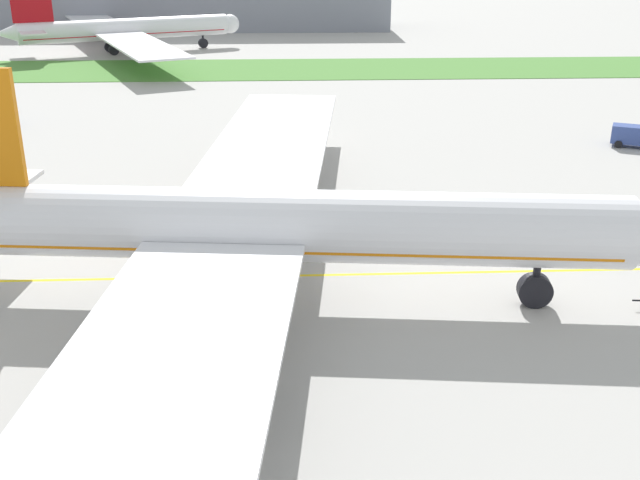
# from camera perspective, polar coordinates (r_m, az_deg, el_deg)

# --- Properties ---
(ground_plane) EXTENTS (600.00, 600.00, 0.00)m
(ground_plane) POSITION_cam_1_polar(r_m,az_deg,el_deg) (55.78, -4.94, -3.72)
(ground_plane) COLOR #ADAAA5
(ground_plane) RESTS_ON ground
(apron_taxi_line) EXTENTS (280.00, 0.36, 0.01)m
(apron_taxi_line) POSITION_cam_1_polar(r_m,az_deg,el_deg) (57.88, -4.85, -2.71)
(apron_taxi_line) COLOR yellow
(apron_taxi_line) RESTS_ON ground
(grass_median_strip) EXTENTS (320.00, 24.00, 0.10)m
(grass_median_strip) POSITION_cam_1_polar(r_m,az_deg,el_deg) (147.86, -3.61, 12.60)
(grass_median_strip) COLOR #4C8438
(grass_median_strip) RESTS_ON ground
(airliner_foreground) EXTENTS (57.69, 93.93, 16.02)m
(airliner_foreground) POSITION_cam_1_polar(r_m,az_deg,el_deg) (52.39, -5.20, 1.01)
(airliner_foreground) COLOR white
(airliner_foreground) RESTS_ON ground
(ground_crew_marshaller_front) EXTENTS (0.40, 0.50, 1.57)m
(ground_crew_marshaller_front) POSITION_cam_1_polar(r_m,az_deg,el_deg) (57.11, -6.72, -2.10)
(ground_crew_marshaller_front) COLOR black
(ground_crew_marshaller_front) RESTS_ON ground
(service_truck_baggage_loader) EXTENTS (5.63, 4.24, 2.57)m
(service_truck_baggage_loader) POSITION_cam_1_polar(r_m,az_deg,el_deg) (99.91, 22.40, 7.23)
(service_truck_baggage_loader) COLOR #33478C
(service_truck_baggage_loader) RESTS_ON ground
(parked_airliner_far_centre) EXTENTS (48.44, 80.62, 14.18)m
(parked_airliner_far_centre) POSITION_cam_1_polar(r_m,az_deg,el_deg) (172.97, -14.56, 14.94)
(parked_airliner_far_centre) COLOR white
(parked_airliner_far_centre) RESTS_ON ground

